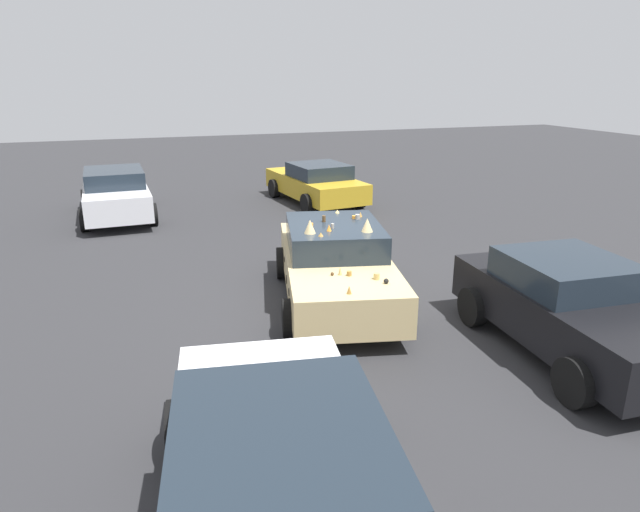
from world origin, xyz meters
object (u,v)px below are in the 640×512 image
object	(u,v)px
parked_sedan_near_left	(278,480)
parked_sedan_near_right	(116,193)
parked_sedan_behind_left	(316,183)
art_car_decorated	(336,264)
parked_sedan_far_left	(571,307)

from	to	relation	value
parked_sedan_near_left	parked_sedan_near_right	world-z (taller)	parked_sedan_near_right
parked_sedan_near_right	parked_sedan_behind_left	distance (m)	6.02
parked_sedan_near_left	parked_sedan_behind_left	world-z (taller)	parked_sedan_near_left
parked_sedan_near_right	parked_sedan_behind_left	size ratio (longest dim) A/B	1.01
parked_sedan_near_right	parked_sedan_near_left	bearing A→B (deg)	-176.34
art_car_decorated	parked_sedan_near_left	xyz separation A→B (m)	(-5.10, 2.45, -0.00)
parked_sedan_near_left	parked_sedan_far_left	world-z (taller)	parked_sedan_far_left
parked_sedan_near_left	parked_sedan_far_left	bearing A→B (deg)	-57.76
art_car_decorated	parked_sedan_far_left	bearing A→B (deg)	53.81
art_car_decorated	parked_sedan_behind_left	size ratio (longest dim) A/B	1.06
parked_sedan_near_left	parked_sedan_behind_left	size ratio (longest dim) A/B	1.03
parked_sedan_near_left	parked_sedan_behind_left	xyz separation A→B (m)	(12.97, -4.77, -0.06)
parked_sedan_near_right	parked_sedan_far_left	world-z (taller)	same
art_car_decorated	parked_sedan_far_left	world-z (taller)	art_car_decorated
art_car_decorated	parked_sedan_near_left	world-z (taller)	art_car_decorated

